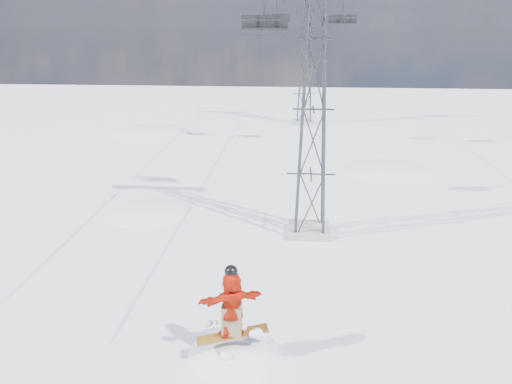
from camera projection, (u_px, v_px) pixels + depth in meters
The scene contains 7 objects.
ground at pixel (286, 342), 14.56m from camera, with size 120.00×120.00×0.00m, color white.
snow_terrain at pixel (228, 277), 38.06m from camera, with size 39.00×37.00×22.00m.
lift_tower_near at pixel (313, 110), 20.27m from camera, with size 5.20×1.80×11.43m.
lift_tower_far at pixel (306, 62), 43.84m from camera, with size 5.20×1.80×11.43m.
lift_chair_near at pixel (264, 24), 22.04m from camera, with size 2.08×0.60×2.58m.
lift_chair_mid at pixel (342, 20), 33.11m from camera, with size 1.91×0.55×2.36m.
lift_chair_far at pixel (277, 19), 33.80m from camera, with size 1.82×0.52×2.25m.
Camera 1 is at (0.12, -12.38, 8.88)m, focal length 35.00 mm.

